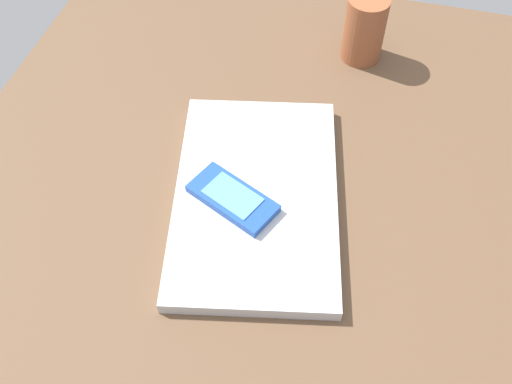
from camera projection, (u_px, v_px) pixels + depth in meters
The scene contains 4 objects.
desk_surface at pixel (204, 251), 77.71cm from camera, with size 120.00×80.00×3.00cm, color brown.
laptop_closed at pixel (256, 197), 80.00cm from camera, with size 34.57×21.79×1.97cm, color #B7BABC.
cell_phone_on_laptop at pixel (233, 198), 77.82cm from camera, with size 10.02×13.17×1.33cm.
pen_cup at pixel (364, 29), 94.66cm from camera, with size 6.60×6.60×10.99cm, color brown.
Camera 1 is at (-37.66, -16.89, 68.16)cm, focal length 41.38 mm.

